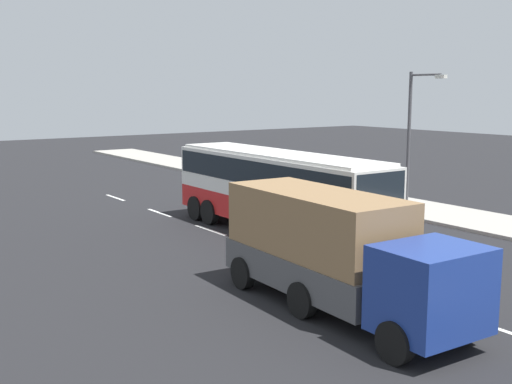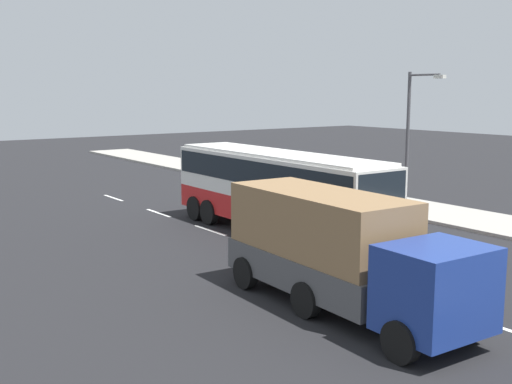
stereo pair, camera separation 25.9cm
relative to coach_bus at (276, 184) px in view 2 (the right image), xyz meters
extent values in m
plane|color=black|center=(1.89, 0.73, -2.11)|extent=(120.00, 120.00, 0.00)
cube|color=#A8A399|center=(1.89, 8.91, -2.03)|extent=(80.00, 4.00, 0.15)
cube|color=white|center=(-12.43, -1.71, -2.10)|extent=(2.40, 0.16, 0.01)
cube|color=white|center=(-7.05, -1.71, -2.10)|extent=(2.40, 0.16, 0.01)
cube|color=white|center=(-2.33, -1.71, -2.10)|extent=(2.40, 0.16, 0.01)
cube|color=white|center=(3.80, -1.71, -2.10)|extent=(2.40, 0.16, 0.01)
cube|color=white|center=(11.44, -1.71, -2.10)|extent=(2.40, 0.16, 0.01)
cube|color=red|center=(0.01, 0.00, -1.06)|extent=(11.54, 2.54, 0.99)
cube|color=white|center=(0.01, 0.00, 0.30)|extent=(11.54, 2.54, 1.74)
cube|color=black|center=(0.01, 0.00, 0.54)|extent=(11.31, 2.56, 0.96)
cube|color=black|center=(5.71, -0.06, 0.39)|extent=(0.14, 2.23, 1.39)
cube|color=white|center=(0.01, 0.00, 1.23)|extent=(11.08, 2.39, 0.12)
cylinder|color=black|center=(4.17, 1.12, -1.56)|extent=(1.10, 0.31, 1.10)
cylinder|color=black|center=(4.15, -1.20, -1.56)|extent=(1.10, 0.31, 1.10)
cylinder|color=black|center=(-3.34, 1.19, -1.56)|extent=(1.10, 0.31, 1.10)
cylinder|color=black|center=(-3.36, -1.13, -1.56)|extent=(1.10, 0.31, 1.10)
cylinder|color=black|center=(-4.54, 1.21, -1.56)|extent=(1.10, 0.31, 1.10)
cylinder|color=black|center=(-4.56, -1.11, -1.56)|extent=(1.10, 0.31, 1.10)
cube|color=navy|center=(11.25, -4.22, -0.65)|extent=(2.01, 2.41, 1.96)
cube|color=#4C4C4F|center=(7.14, -4.04, -1.18)|extent=(6.03, 2.59, 0.90)
cube|color=olive|center=(7.14, -4.04, 0.14)|extent=(5.79, 2.48, 1.73)
cylinder|color=black|center=(11.36, -3.11, -1.63)|extent=(0.97, 0.32, 0.96)
cylinder|color=black|center=(11.26, -5.33, -1.63)|extent=(0.97, 0.32, 0.96)
cylinder|color=black|center=(8.04, -2.96, -1.63)|extent=(0.97, 0.32, 0.96)
cylinder|color=black|center=(7.94, -5.19, -1.63)|extent=(0.97, 0.32, 0.96)
cylinder|color=black|center=(5.12, -2.83, -1.63)|extent=(0.97, 0.32, 0.96)
cylinder|color=black|center=(5.02, -5.06, -1.63)|extent=(0.97, 0.32, 0.96)
cylinder|color=#47474C|center=(0.18, 7.63, 1.32)|extent=(0.16, 0.16, 6.55)
cylinder|color=#47474C|center=(1.02, 7.63, 4.44)|extent=(1.68, 0.10, 0.10)
cube|color=silver|center=(1.86, 7.63, 4.34)|extent=(0.50, 0.24, 0.16)
camera|label=1|loc=(19.97, -15.19, 3.72)|focal=44.13mm
camera|label=2|loc=(19.82, -15.40, 3.72)|focal=44.13mm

